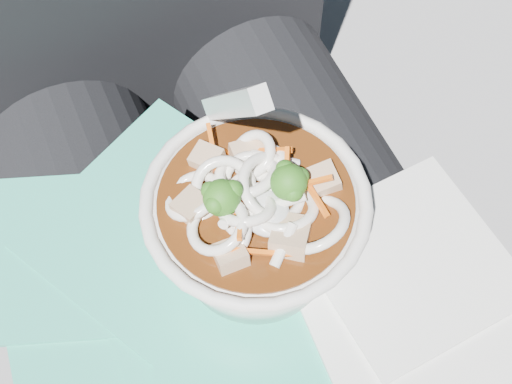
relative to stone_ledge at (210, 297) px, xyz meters
name	(u,v)px	position (x,y,z in m)	size (l,w,h in m)	color
stone_ledge	(210,297)	(0.00, 0.00, 0.00)	(1.00, 0.50, 0.47)	slate
lap	(257,314)	(0.00, -0.15, 0.31)	(0.35, 0.48, 0.16)	black
person_body	(213,212)	(0.00, -0.06, 0.33)	(0.34, 0.94, 1.02)	black
plastic_bag	(203,313)	(-0.05, -0.16, 0.40)	(0.36, 0.38, 0.02)	#29AE90
napkins	(418,306)	(0.09, -0.22, 0.41)	(0.16, 0.19, 0.01)	white
udon_bowl	(256,221)	(0.00, -0.14, 0.46)	(0.18, 0.18, 0.19)	white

